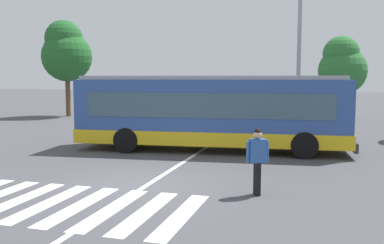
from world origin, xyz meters
name	(u,v)px	position (x,y,z in m)	size (l,w,h in m)	color
ground_plane	(138,183)	(0.00, 0.00, 0.00)	(160.00, 160.00, 0.00)	#47474C
city_transit_bus	(211,112)	(0.68, 5.92, 1.59)	(11.18, 3.67, 3.06)	black
pedestrian_crossing_street	(257,158)	(3.41, -0.25, 0.97)	(0.54, 0.40, 1.72)	black
parked_car_black	(190,114)	(-2.50, 13.49, 0.77)	(2.03, 4.58, 1.35)	black
parked_car_silver	(232,116)	(0.11, 13.36, 0.77)	(2.02, 4.57, 1.35)	black
parked_car_teal	(282,116)	(2.90, 13.95, 0.77)	(1.94, 4.53, 1.35)	black
twin_arm_street_lamp	(300,14)	(3.93, 10.35, 6.00)	(5.38, 0.32, 9.76)	#939399
background_tree_left	(66,52)	(-13.57, 17.73, 4.93)	(3.77, 3.77, 7.29)	brown
background_tree_right	(342,66)	(6.38, 19.55, 3.74)	(3.21, 3.21, 5.75)	brown
crosswalk_painted_stripes	(64,204)	(-0.88, -2.34, 0.00)	(6.29, 3.23, 0.01)	silver
lane_center_line	(172,169)	(0.32, 2.00, 0.00)	(0.16, 24.00, 0.01)	silver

